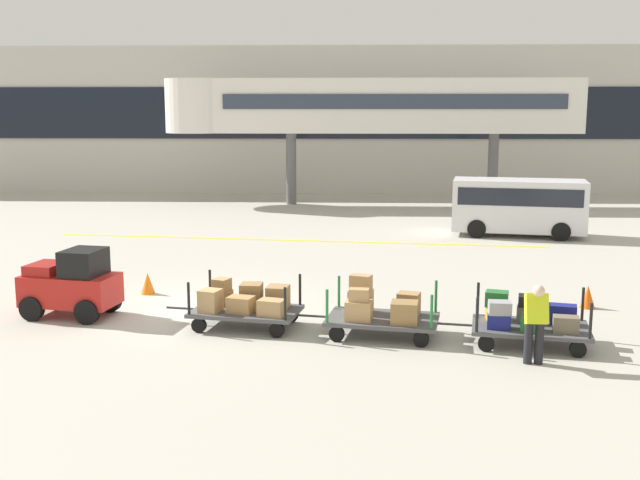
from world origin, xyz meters
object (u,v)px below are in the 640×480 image
baggage_cart_tail (528,320)px  safety_cone_far (588,297)px  baggage_cart_lead (246,304)px  baggage_cart_middle (381,310)px  baggage_handler (536,320)px  baggage_tug (72,284)px  safety_cone_near (148,283)px  shuttle_van (519,203)px

baggage_cart_tail → safety_cone_far: size_ratio=5.60×
baggage_cart_lead → baggage_cart_middle: baggage_cart_middle is taller
baggage_handler → baggage_tug: bearing=162.9°
baggage_tug → baggage_handler: bearing=-17.1°
baggage_handler → safety_cone_near: 10.09m
baggage_cart_middle → safety_cone_far: (5.06, 2.45, -0.28)m
shuttle_van → safety_cone_near: bearing=-140.5°
baggage_tug → safety_cone_near: 2.53m
baggage_handler → safety_cone_near: bearing=148.9°
safety_cone_far → baggage_cart_middle: bearing=-154.2°
baggage_cart_lead → baggage_cart_middle: (2.90, -0.55, 0.02)m
baggage_cart_lead → safety_cone_far: bearing=13.4°
safety_cone_far → baggage_tug: bearing=-174.5°
safety_cone_far → safety_cone_near: bearing=174.7°
baggage_tug → baggage_cart_tail: 10.11m
baggage_cart_tail → shuttle_van: 13.77m
shuttle_van → baggage_tug: bearing=-137.4°
baggage_cart_middle → safety_cone_near: 6.80m
baggage_tug → shuttle_van: shuttle_van is taller
safety_cone_near → safety_cone_far: same height
baggage_tug → baggage_cart_lead: 4.18m
baggage_cart_lead → shuttle_van: shuttle_van is taller
baggage_handler → safety_cone_near: (-8.62, 5.21, -0.59)m
safety_cone_far → baggage_cart_tail: bearing=-125.7°
baggage_tug → baggage_cart_middle: (7.01, -1.28, -0.20)m
baggage_cart_lead → safety_cone_far: (7.96, 1.90, -0.25)m
baggage_cart_tail → safety_cone_near: baggage_cart_tail is taller
baggage_cart_middle → shuttle_van: 14.18m
baggage_cart_tail → safety_cone_near: bearing=155.6°
baggage_cart_tail → baggage_cart_lead: bearing=169.8°
baggage_cart_tail → safety_cone_far: (2.12, 2.95, -0.24)m
baggage_handler → safety_cone_far: 4.81m
baggage_cart_middle → shuttle_van: size_ratio=0.61×
baggage_cart_tail → shuttle_van: shuttle_van is taller
baggage_cart_lead → safety_cone_near: (-2.94, 2.92, -0.25)m
baggage_tug → safety_cone_far: baggage_tug is taller
baggage_handler → safety_cone_far: (2.28, 4.19, -0.59)m
baggage_cart_tail → safety_cone_far: baggage_cart_tail is taller
baggage_handler → safety_cone_far: baggage_handler is taller
baggage_cart_lead → baggage_cart_tail: (5.84, -1.05, -0.01)m
safety_cone_near → safety_cone_far: bearing=-5.3°
baggage_cart_lead → baggage_handler: 6.14m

